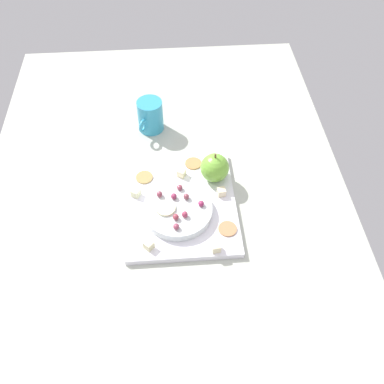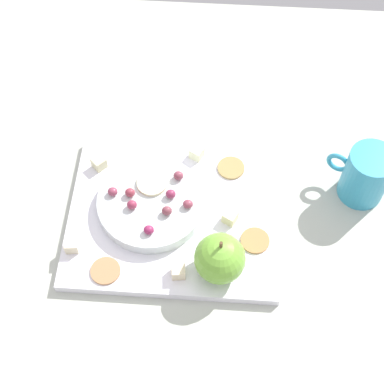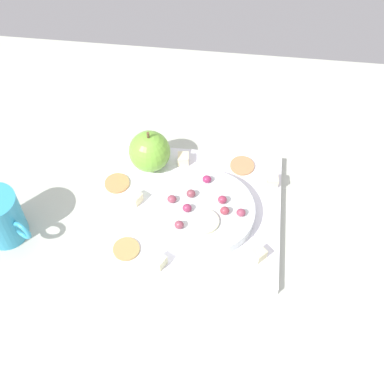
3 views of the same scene
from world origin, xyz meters
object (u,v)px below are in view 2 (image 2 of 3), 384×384
Objects in this scene: serving_dish at (151,203)px; apple_whole at (220,258)px; grape_7 at (149,230)px; grape_4 at (171,194)px; cheese_cube_3 at (230,217)px; cheese_cube_4 at (180,272)px; grape_0 at (113,192)px; cracker_1 at (255,241)px; cracker_2 at (105,271)px; cheese_cube_0 at (197,153)px; grape_1 at (188,204)px; grape_6 at (132,205)px; cracker_0 at (231,168)px; grape_3 at (167,211)px; grape_5 at (130,193)px; cheese_cube_2 at (99,163)px; platter at (174,216)px; cup at (366,175)px; apple_slice_0 at (152,181)px; cheese_cube_1 at (72,245)px; grape_2 at (178,176)px.

apple_whole is (11.52, -10.50, 2.75)cm from serving_dish.
grape_4 is at bearing 67.24° from grape_7.
cheese_cube_4 is (-7.34, -10.05, 0.00)cm from cheese_cube_3.
grape_0 is 9.39cm from grape_4.
cracker_1 is 23.86cm from cracker_2.
grape_4 is at bearing 165.75° from cheese_cube_3.
cheese_cube_0 is 1.25× the size of grape_7.
grape_1 reaches higher than serving_dish.
grape_4 is 6.44cm from grape_6.
cracker_0 is at bearing 22.42° from grape_0.
grape_3 is 6.92cm from grape_5.
cheese_cube_0 is at bearing 86.53° from grape_1.
cracker_0 is 18.19cm from grape_5.
cheese_cube_3 is 15.84cm from grape_6.
cracker_1 is (4.24, -13.72, 0.00)cm from cracker_0.
apple_whole is 3.79× the size of cheese_cube_2.
cheese_cube_0 is 1.25× the size of grape_3.
grape_3 is 4.35cm from grape_7.
grape_5 is 2.35cm from grape_6.
cheese_cube_2 is at bearing 148.01° from platter.
cracker_2 is 0.45× the size of cup.
cheese_cube_4 is at bearing -48.01° from grape_7.
grape_3 is at bearing 136.73° from apple_whole.
grape_5 is 1.00× the size of grape_7.
cheese_cube_3 is 14.04cm from apple_slice_0.
apple_whole is at bearing -60.61° from grape_1.
cheese_cube_1 is at bearing -143.97° from serving_dish.
grape_4 reaches higher than grape_1.
apple_whole is 17.82cm from cracker_2.
grape_3 is at bearing -25.69° from grape_5.
grape_2 is at bearing 69.96° from grape_7.
grape_2 is 8.41cm from grape_5.
cheese_cube_4 is (-5.93, -1.22, -2.86)cm from apple_whole.
apple_slice_0 is at bearing -165.53° from grape_2.
grape_0 is 1.00× the size of grape_1.
grape_2 and grape_5 have the same top height.
cheese_cube_3 is at bearing -63.58° from cheese_cube_0.
cheese_cube_1 is at bearing 147.87° from cracker_2.
grape_7 is (0.36, -5.91, 1.82)cm from serving_dish.
cheese_cube_1 is (-23.07, 2.09, -2.86)cm from apple_whole.
grape_2 is at bearing 19.94° from grape_0.
cheese_cube_0 is 22.45cm from cheese_cube_4.
cheese_cube_4 is 11.05cm from grape_1.
grape_5 reaches higher than cheese_cube_3.
cheese_cube_4 is 15.40cm from grape_5.
cheese_cube_0 is at bearing 75.56° from platter.
grape_3 and grape_6 have the same top height.
grape_4 reaches higher than cheese_cube_3.
grape_1 is (-5.44, 9.65, -0.94)cm from apple_whole.
grape_0 and grape_1 have the same top height.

